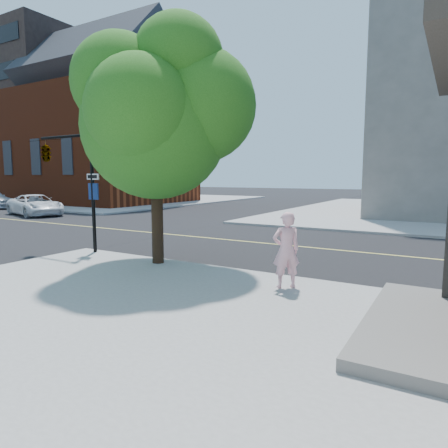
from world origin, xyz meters
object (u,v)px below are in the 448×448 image
Objects in this scene: street_tree at (159,109)px; car_a at (35,205)px; man_on_phone at (286,250)px; signal_pole at (52,154)px.

car_a is (-16.33, 7.27, -3.61)m from street_tree.
man_on_phone reaches higher than car_a.
street_tree is at bearing 11.95° from signal_pole.
signal_pole is 13.84m from car_a.
car_a is (-11.62, 7.08, -2.58)m from signal_pole.
man_on_phone is 5.13m from street_tree.
car_a is at bearing -60.80° from man_on_phone.
street_tree is 18.23m from car_a.
man_on_phone is at bearing -96.42° from car_a.
signal_pole is (-8.57, 0.73, 2.30)m from man_on_phone.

